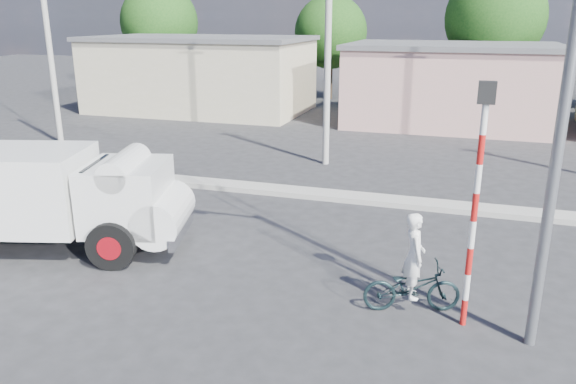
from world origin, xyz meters
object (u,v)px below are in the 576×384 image
(cyclist, at_px, (413,270))
(streetlight, at_px, (561,44))
(traffic_pole, at_px, (477,188))
(bicycle, at_px, (412,287))
(truck, at_px, (59,196))

(cyclist, bearing_deg, streetlight, -123.22)
(traffic_pole, bearing_deg, bicycle, 166.40)
(truck, bearing_deg, streetlight, -21.02)
(cyclist, relative_size, traffic_pole, 0.38)
(truck, relative_size, streetlight, 0.69)
(cyclist, xyz_separation_m, streetlight, (1.90, -0.53, 4.14))
(bicycle, bearing_deg, cyclist, -0.00)
(truck, bearing_deg, bicycle, -18.62)
(truck, distance_m, bicycle, 8.25)
(streetlight, bearing_deg, bicycle, 164.34)
(traffic_pole, xyz_separation_m, streetlight, (0.94, -0.30, 2.37))
(streetlight, bearing_deg, cyclist, 164.34)
(bicycle, relative_size, cyclist, 1.10)
(cyclist, height_order, streetlight, streetlight)
(truck, height_order, bicycle, truck)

